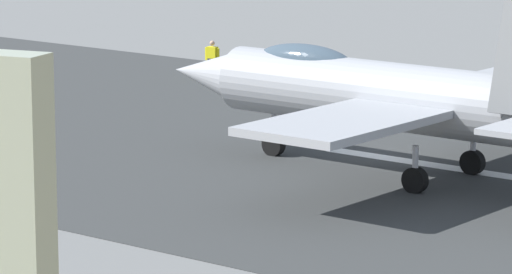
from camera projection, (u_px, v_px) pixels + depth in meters
ground_plane at (412, 162)px, 49.32m from camera, size 400.00×400.00×0.00m
runway_strip at (412, 162)px, 49.30m from camera, size 240.00×26.00×0.02m
fighter_jet at (392, 94)px, 47.04m from camera, size 16.32×14.11×5.70m
crew_person at (212, 59)px, 66.30m from camera, size 0.69×0.36×1.60m
marker_cone_mid at (3, 212)px, 41.67m from camera, size 0.44×0.44×0.55m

